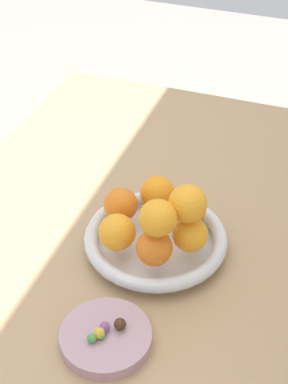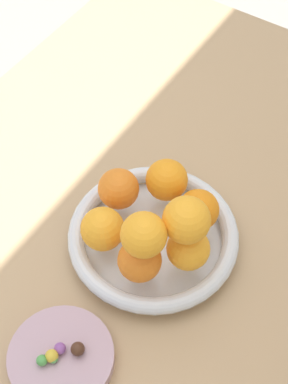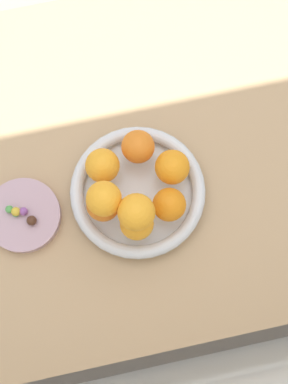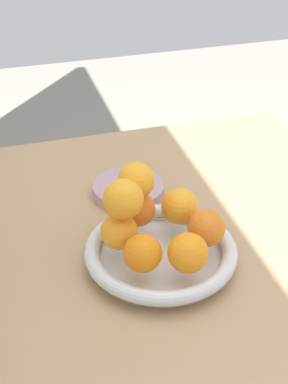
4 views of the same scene
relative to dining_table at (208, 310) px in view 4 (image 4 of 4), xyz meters
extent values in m
cube|color=tan|center=(0.00, 0.00, 0.07)|extent=(1.10, 0.76, 0.04)
cylinder|color=tan|center=(0.49, -0.32, -0.30)|extent=(0.05, 0.05, 0.70)
cylinder|color=tan|center=(0.49, 0.32, -0.30)|extent=(0.05, 0.05, 0.70)
cylinder|color=silver|center=(0.05, 0.07, 0.10)|extent=(0.22, 0.22, 0.01)
torus|color=silver|center=(0.05, 0.07, 0.12)|extent=(0.26, 0.26, 0.03)
cylinder|color=#B28C99|center=(0.28, 0.07, 0.10)|extent=(0.15, 0.15, 0.02)
sphere|color=orange|center=(0.12, 0.10, 0.16)|extent=(0.06, 0.06, 0.06)
sphere|color=orange|center=(0.07, 0.14, 0.16)|extent=(0.06, 0.06, 0.06)
sphere|color=orange|center=(0.00, 0.12, 0.16)|extent=(0.06, 0.06, 0.06)
sphere|color=orange|center=(-0.02, 0.05, 0.16)|extent=(0.07, 0.07, 0.07)
sphere|color=orange|center=(0.03, 0.00, 0.16)|extent=(0.06, 0.06, 0.06)
sphere|color=orange|center=(0.11, 0.02, 0.16)|extent=(0.07, 0.07, 0.07)
sphere|color=orange|center=(0.06, 0.14, 0.22)|extent=(0.07, 0.07, 0.07)
sphere|color=orange|center=(0.11, 0.10, 0.22)|extent=(0.06, 0.06, 0.06)
sphere|color=gold|center=(0.29, 0.07, 0.12)|extent=(0.02, 0.02, 0.02)
sphere|color=#4C9947|center=(0.30, 0.06, 0.12)|extent=(0.02, 0.02, 0.02)
sphere|color=#472819|center=(0.26, 0.09, 0.12)|extent=(0.02, 0.02, 0.02)
sphere|color=#4C9947|center=(0.29, 0.07, 0.12)|extent=(0.01, 0.01, 0.01)
sphere|color=#8C4C99|center=(0.27, 0.07, 0.12)|extent=(0.02, 0.02, 0.02)
camera|label=1|loc=(0.80, 0.33, 0.85)|focal=55.00mm
camera|label=2|loc=(0.46, 0.33, 0.88)|focal=55.00mm
camera|label=3|loc=(0.09, 0.33, 1.22)|focal=55.00mm
camera|label=4|loc=(-0.70, 0.33, 0.75)|focal=55.00mm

